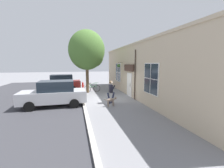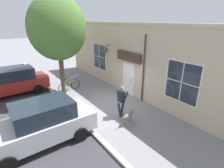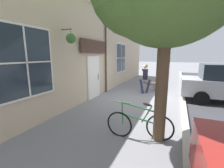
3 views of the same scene
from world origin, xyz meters
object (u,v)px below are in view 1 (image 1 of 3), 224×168
Objects in this scene: leaning_bicycle at (92,88)px; fire_hydrant at (83,85)px; dog_on_leash at (111,100)px; parked_car_nearest_curb at (60,83)px; street_tree_by_curb at (88,51)px; pedestrian_walking at (111,90)px; parked_car_mid_block at (55,94)px.

leaning_bicycle is 2.54m from fire_hydrant.
parked_car_nearest_curb is (3.92, -7.16, 0.45)m from dog_on_leash.
fire_hydrant is at bearing -79.65° from street_tree_by_curb.
pedestrian_walking is at bearing -101.06° from dog_on_leash.
street_tree_by_curb is 4.50m from fire_hydrant.
leaning_bicycle is (0.84, -4.80, -0.62)m from pedestrian_walking.
street_tree_by_curb is 3.75m from leaning_bicycle.
dog_on_leash is 6.69m from street_tree_by_curb.
pedestrian_walking is 7.42m from fire_hydrant.
parked_car_mid_block is (2.72, 4.52, -3.23)m from street_tree_by_curb.
dog_on_leash is at bearing 96.97° from leaning_bicycle.
street_tree_by_curb reaches higher than fire_hydrant.
dog_on_leash is 8.13m from fire_hydrant.
pedestrian_walking is 0.38× the size of parked_car_nearest_curb.
parked_car_nearest_curb reaches higher than leaning_bicycle.
parked_car_mid_block reaches higher than dog_on_leash.
parked_car_mid_block is (-0.14, 6.19, 0.00)m from parked_car_nearest_curb.
dog_on_leash is 3.93m from parked_car_mid_block.
fire_hydrant is (-2.27, -7.01, -0.48)m from parked_car_mid_block.
fire_hydrant is (1.51, -7.98, -0.04)m from dog_on_leash.
street_tree_by_curb is at bearing -121.07° from parked_car_mid_block.
dog_on_leash is (0.15, 0.78, -0.56)m from pedestrian_walking.
street_tree_by_curb is 3.61× the size of leaning_bicycle.
parked_car_nearest_curb and parked_car_mid_block have the same top height.
pedestrian_walking is at bearing 103.02° from fire_hydrant.
street_tree_by_curb reaches higher than parked_car_mid_block.
dog_on_leash is 1.35× the size of fire_hydrant.
pedestrian_walking reaches higher than leaning_bicycle.
fire_hydrant is (1.67, -7.20, -0.60)m from pedestrian_walking.
fire_hydrant is (-2.41, -0.83, -0.48)m from parked_car_nearest_curb.
street_tree_by_curb is at bearing 149.73° from parked_car_nearest_curb.
leaning_bicycle is at bearing -80.13° from pedestrian_walking.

